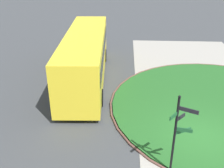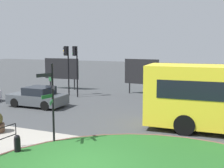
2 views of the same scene
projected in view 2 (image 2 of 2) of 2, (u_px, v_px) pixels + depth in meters
name	position (u px, v px, depth m)	size (l,w,h in m)	color
ground	(80.00, 168.00, 9.60)	(120.00, 120.00, 0.00)	#3D3F42
signpost_directional	(52.00, 98.00, 11.75)	(0.80, 0.99, 3.50)	black
bollard_foreground	(17.00, 144.00, 10.85)	(0.25, 0.25, 0.77)	black
car_near_lane	(38.00, 97.00, 19.30)	(4.03, 1.99, 1.38)	#474C51
traffic_light_near	(67.00, 60.00, 23.17)	(0.49, 0.30, 4.16)	black
traffic_light_far	(76.00, 60.00, 22.52)	(0.49, 0.27, 4.16)	black
billboard_left	(142.00, 72.00, 23.85)	(3.11, 0.42, 3.06)	black
billboard_right	(62.00, 69.00, 26.73)	(3.63, 0.35, 2.98)	black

